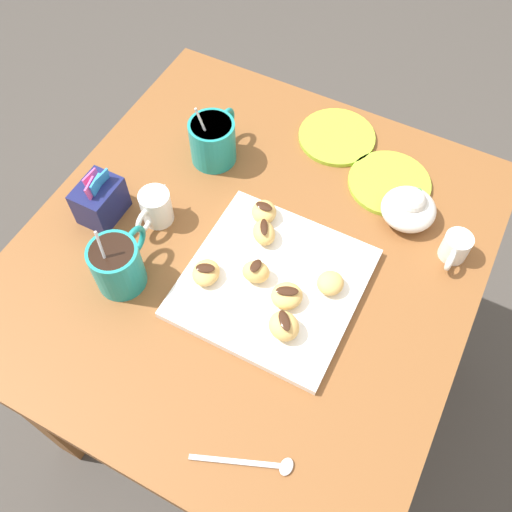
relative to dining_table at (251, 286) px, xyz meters
name	(u,v)px	position (x,y,z in m)	size (l,w,h in m)	color
ground_plane	(253,382)	(0.00, 0.00, -0.60)	(8.00, 8.00, 0.00)	#423D38
dining_table	(251,286)	(0.00, 0.00, 0.00)	(0.90, 0.84, 0.74)	brown
pastry_plate_square	(273,283)	(-0.05, -0.07, 0.15)	(0.31, 0.31, 0.02)	white
coffee_mug_teal_left	(118,264)	(-0.17, 0.18, 0.20)	(0.13, 0.09, 0.15)	teal
coffee_mug_teal_right	(213,140)	(0.17, 0.18, 0.20)	(0.14, 0.09, 0.15)	teal
cream_pitcher_white	(155,207)	(-0.02, 0.19, 0.18)	(0.10, 0.06, 0.07)	white
sugar_caddy	(100,200)	(-0.06, 0.30, 0.18)	(0.09, 0.07, 0.11)	#191E51
ice_cream_bowl	(409,208)	(0.21, -0.24, 0.18)	(0.11, 0.11, 0.08)	white
chocolate_sauce_pitcher	(456,246)	(0.16, -0.34, 0.17)	(0.09, 0.05, 0.06)	white
saucer_lime_left	(337,137)	(0.34, -0.03, 0.15)	(0.17, 0.17, 0.01)	#9EC633
saucer_lime_right	(389,183)	(0.27, -0.18, 0.15)	(0.17, 0.17, 0.01)	#9EC633
loose_spoon_near_saucer	(255,464)	(-0.34, -0.19, 0.15)	(0.07, 0.15, 0.01)	silver
beignet_0	(264,212)	(0.07, 0.01, 0.18)	(0.05, 0.05, 0.03)	#E5B260
chocolate_drizzle_0	(264,206)	(0.07, 0.01, 0.19)	(0.03, 0.02, 0.01)	#381E11
beignet_1	(284,326)	(-0.13, -0.13, 0.18)	(0.06, 0.05, 0.04)	#E5B260
chocolate_drizzle_1	(284,321)	(-0.13, -0.13, 0.20)	(0.04, 0.02, 0.01)	#381E11
beignet_2	(264,233)	(0.02, -0.01, 0.18)	(0.05, 0.04, 0.03)	#E5B260
chocolate_drizzle_2	(264,227)	(0.02, -0.01, 0.20)	(0.04, 0.01, 0.01)	#381E11
beignet_3	(287,296)	(-0.07, -0.11, 0.18)	(0.06, 0.05, 0.03)	#E5B260
chocolate_drizzle_3	(287,291)	(-0.07, -0.11, 0.19)	(0.04, 0.02, 0.01)	#381E11
beignet_4	(256,272)	(-0.06, -0.04, 0.18)	(0.04, 0.05, 0.04)	#E5B260
chocolate_drizzle_4	(256,266)	(-0.06, -0.04, 0.20)	(0.03, 0.02, 0.01)	#381E11
beignet_5	(330,283)	(-0.02, -0.17, 0.18)	(0.05, 0.05, 0.03)	#E5B260
beignet_6	(206,273)	(-0.10, 0.04, 0.17)	(0.05, 0.06, 0.03)	#E5B260
chocolate_drizzle_6	(205,268)	(-0.10, 0.04, 0.19)	(0.03, 0.02, 0.01)	#381E11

